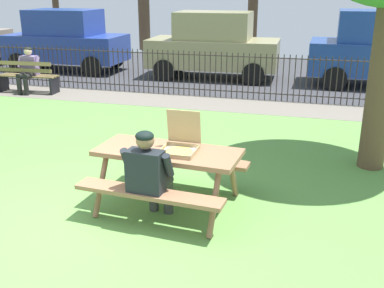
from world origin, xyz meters
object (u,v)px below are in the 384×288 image
(parked_car_left, at_px, (66,40))
(picnic_table_foreground, at_px, (168,163))
(pizza_box_open, at_px, (180,144))
(person_on_park_bench, at_px, (28,68))
(park_bench_left, at_px, (27,77))
(parked_car_center, at_px, (214,45))
(adult_at_table, at_px, (149,173))

(parked_car_left, bearing_deg, picnic_table_foreground, -53.32)
(pizza_box_open, height_order, person_on_park_bench, pizza_box_open)
(pizza_box_open, relative_size, park_bench_left, 0.30)
(picnic_table_foreground, height_order, park_bench_left, park_bench_left)
(person_on_park_bench, relative_size, parked_car_center, 0.30)
(person_on_park_bench, bearing_deg, adult_at_table, -46.19)
(picnic_table_foreground, relative_size, parked_car_center, 0.48)
(parked_car_left, distance_m, parked_car_center, 5.02)
(parked_car_left, bearing_deg, park_bench_left, -77.67)
(parked_car_left, bearing_deg, pizza_box_open, -52.65)
(adult_at_table, height_order, parked_car_center, parked_car_center)
(park_bench_left, relative_size, parked_car_center, 0.41)
(parked_car_left, bearing_deg, person_on_park_bench, -76.85)
(picnic_table_foreground, height_order, adult_at_table, adult_at_table)
(picnic_table_foreground, xyz_separation_m, adult_at_table, (-0.06, -0.50, 0.06))
(person_on_park_bench, xyz_separation_m, parked_car_center, (4.25, 3.30, 0.35))
(park_bench_left, bearing_deg, parked_car_center, 37.70)
(picnic_table_foreground, distance_m, person_on_park_bench, 7.77)
(pizza_box_open, bearing_deg, park_bench_left, 137.82)
(pizza_box_open, relative_size, parked_car_center, 0.12)
(adult_at_table, height_order, person_on_park_bench, same)
(picnic_table_foreground, height_order, parked_car_center, parked_car_center)
(person_on_park_bench, distance_m, parked_car_left, 3.41)
(park_bench_left, relative_size, parked_car_left, 0.41)
(picnic_table_foreground, xyz_separation_m, park_bench_left, (-5.70, 5.31, -0.18))
(adult_at_table, height_order, parked_car_left, parked_car_left)
(person_on_park_bench, xyz_separation_m, parked_car_left, (-0.77, 3.30, 0.35))
(picnic_table_foreground, bearing_deg, pizza_box_open, 0.15)
(pizza_box_open, distance_m, person_on_park_bench, 7.89)
(pizza_box_open, xyz_separation_m, adult_at_table, (-0.22, -0.50, -0.21))
(parked_car_left, relative_size, parked_car_center, 0.99)
(adult_at_table, relative_size, park_bench_left, 0.73)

